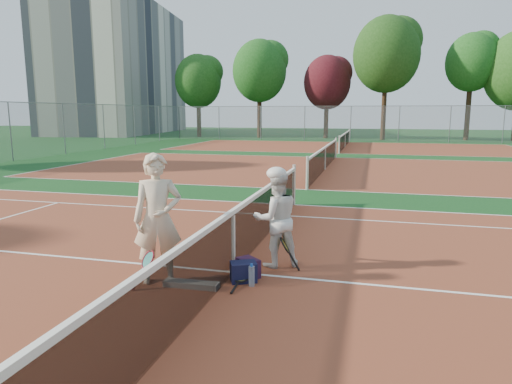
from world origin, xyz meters
The scene contains 23 objects.
ground centered at (0.00, 0.00, 0.00)m, with size 130.00×130.00×0.00m, color #103B16.
court_main centered at (0.00, 0.00, 0.00)m, with size 23.77×10.97×0.01m, color brown.
court_far_a centered at (0.00, 13.50, 0.00)m, with size 23.77×10.97×0.01m, color brown.
court_far_b centered at (0.00, 27.00, 0.00)m, with size 23.77×10.97×0.01m, color brown.
net_main centered at (0.00, 0.00, 0.51)m, with size 0.10×10.98×1.02m, color black, non-canonical shape.
net_far_a centered at (0.00, 13.50, 0.51)m, with size 0.10×10.98×1.02m, color black, non-canonical shape.
net_far_b centered at (0.00, 27.00, 0.51)m, with size 0.10×10.98×1.02m, color black, non-canonical shape.
fence_back centered at (0.00, 34.00, 1.50)m, with size 32.00×0.06×3.00m, color slate, non-canonical shape.
apartment_block centered at (-28.00, 44.00, 7.50)m, with size 10.00×22.00×15.00m, color beige.
player_a centered at (-0.95, -0.64, 0.96)m, with size 0.70×0.46×1.92m, color beige.
player_b centered at (0.57, 0.50, 0.79)m, with size 0.76×0.60×1.57m, color silver.
racket_red centered at (-1.02, -0.85, 0.26)m, with size 0.36×0.27×0.52m, color maroon, non-canonical shape.
racket_black_held centered at (0.76, 0.30, 0.27)m, with size 0.32×0.27×0.54m, color black, non-canonical shape.
racket_spare centered at (0.24, -0.38, 0.06)m, with size 0.60×0.27×0.11m, color black, non-canonical shape.
sports_bag_navy centered at (0.26, -0.33, 0.15)m, with size 0.38×0.26×0.30m, color black.
sports_bag_purple centered at (0.27, -0.12, 0.14)m, with size 0.35×0.24×0.29m, color #280F2A.
net_cover_canvas centered at (-0.41, -0.74, 0.04)m, with size 0.81×0.19×0.09m, color slate.
water_bottle centered at (0.42, -0.48, 0.15)m, with size 0.09×0.09×0.30m, color #A8BED5.
tree_back_0 centered at (-15.41, 37.61, 5.53)m, with size 4.64×4.64×8.22m.
tree_back_1 centered at (-8.97, 37.32, 6.37)m, with size 5.18×5.18×9.38m.
tree_back_maroon centered at (-2.54, 38.08, 5.24)m, with size 4.43×4.43×7.81m.
tree_back_3 centered at (2.74, 36.59, 7.47)m, with size 5.81×5.81×10.83m.
tree_back_4 centered at (9.98, 37.95, 6.73)m, with size 4.40×4.40×9.30m.
Camera 1 is at (2.06, -6.54, 2.49)m, focal length 32.00 mm.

